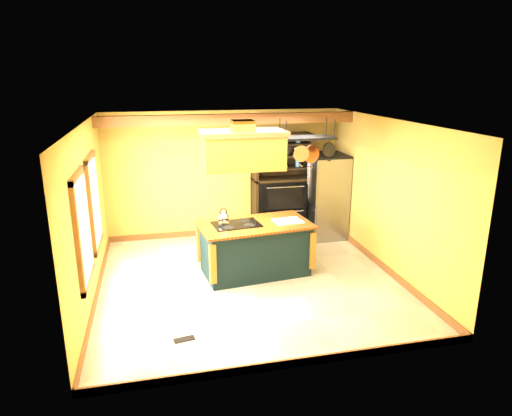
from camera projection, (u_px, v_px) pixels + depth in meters
name	position (u px, v px, depth m)	size (l,w,h in m)	color
floor	(249.00, 281.00, 7.85)	(5.00, 5.00, 0.00)	beige
ceiling	(248.00, 122.00, 7.09)	(5.00, 5.00, 0.00)	white
wall_back	(224.00, 174.00, 9.81)	(5.00, 0.02, 2.70)	gold
wall_front	(294.00, 265.00, 5.13)	(5.00, 0.02, 2.70)	gold
wall_left	(88.00, 215.00, 6.93)	(0.02, 5.00, 2.70)	gold
wall_right	(388.00, 197.00, 8.00)	(0.02, 5.00, 2.70)	gold
ceiling_beam	(230.00, 119.00, 8.71)	(5.00, 0.15, 0.20)	brown
window_near	(83.00, 229.00, 6.18)	(0.06, 1.06, 1.56)	brown
window_far	(94.00, 202.00, 7.49)	(0.06, 1.06, 1.56)	brown
kitchen_island	(255.00, 248.00, 8.05)	(2.04, 1.28, 1.11)	black
range_hood	(243.00, 148.00, 7.51)	(1.39, 0.79, 0.80)	#A8722A
pot_rack	(307.00, 143.00, 7.73)	(0.99, 0.47, 0.78)	black
refrigerator	(325.00, 198.00, 9.83)	(0.77, 0.90, 1.77)	gray
hutch	(281.00, 196.00, 9.97)	(1.25, 0.57, 2.22)	black
floor_register	(184.00, 339.00, 6.10)	(0.28, 0.12, 0.01)	black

